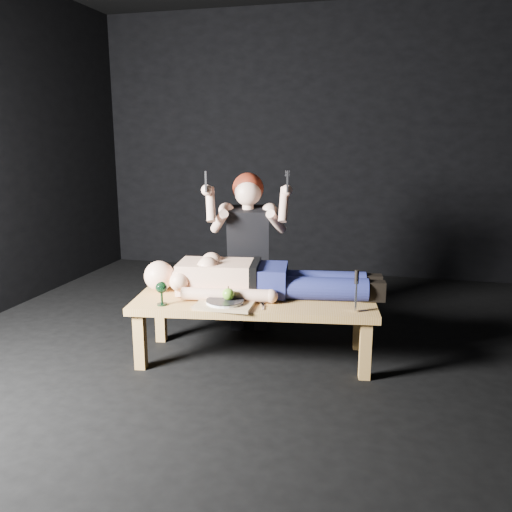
# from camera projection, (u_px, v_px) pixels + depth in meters

# --- Properties ---
(ground) EXTENTS (5.00, 5.00, 0.00)m
(ground) POSITION_uv_depth(u_px,v_px,m) (258.00, 350.00, 3.96)
(ground) COLOR black
(ground) RESTS_ON ground
(back_wall) EXTENTS (5.00, 0.00, 5.00)m
(back_wall) POSITION_uv_depth(u_px,v_px,m) (312.00, 144.00, 5.99)
(back_wall) COLOR black
(back_wall) RESTS_ON ground
(table) EXTENTS (1.77, 0.88, 0.45)m
(table) POSITION_uv_depth(u_px,v_px,m) (254.00, 329.00, 3.77)
(table) COLOR #B2894B
(table) RESTS_ON ground
(lying_man) EXTENTS (1.91, 0.83, 0.29)m
(lying_man) POSITION_uv_depth(u_px,v_px,m) (264.00, 275.00, 3.80)
(lying_man) COLOR #E9B390
(lying_man) RESTS_ON table
(kneeling_woman) EXTENTS (0.87, 0.94, 1.34)m
(kneeling_woman) POSITION_uv_depth(u_px,v_px,m) (249.00, 251.00, 4.23)
(kneeling_woman) COLOR black
(kneeling_woman) RESTS_ON ground
(serving_tray) EXTENTS (0.39, 0.29, 0.02)m
(serving_tray) POSITION_uv_depth(u_px,v_px,m) (225.00, 304.00, 3.56)
(serving_tray) COLOR tan
(serving_tray) RESTS_ON table
(plate) EXTENTS (0.26, 0.26, 0.02)m
(plate) POSITION_uv_depth(u_px,v_px,m) (225.00, 301.00, 3.55)
(plate) COLOR white
(plate) RESTS_ON serving_tray
(apple) EXTENTS (0.08, 0.08, 0.08)m
(apple) POSITION_uv_depth(u_px,v_px,m) (228.00, 294.00, 3.55)
(apple) COLOR #4B931A
(apple) RESTS_ON plate
(goblet) EXTENTS (0.09, 0.09, 0.16)m
(goblet) POSITION_uv_depth(u_px,v_px,m) (162.00, 293.00, 3.57)
(goblet) COLOR black
(goblet) RESTS_ON table
(fork_flat) EXTENTS (0.02, 0.18, 0.01)m
(fork_flat) POSITION_uv_depth(u_px,v_px,m) (197.00, 304.00, 3.60)
(fork_flat) COLOR #B2B2B7
(fork_flat) RESTS_ON table
(knife_flat) EXTENTS (0.06, 0.18, 0.01)m
(knife_flat) POSITION_uv_depth(u_px,v_px,m) (263.00, 306.00, 3.56)
(knife_flat) COLOR #B2B2B7
(knife_flat) RESTS_ON table
(spoon_flat) EXTENTS (0.11, 0.16, 0.01)m
(spoon_flat) POSITION_uv_depth(u_px,v_px,m) (260.00, 303.00, 3.63)
(spoon_flat) COLOR #B2B2B7
(spoon_flat) RESTS_ON table
(carving_knife) EXTENTS (0.04, 0.05, 0.28)m
(carving_knife) POSITION_uv_depth(u_px,v_px,m) (356.00, 291.00, 3.42)
(carving_knife) COLOR #B2B2B7
(carving_knife) RESTS_ON table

